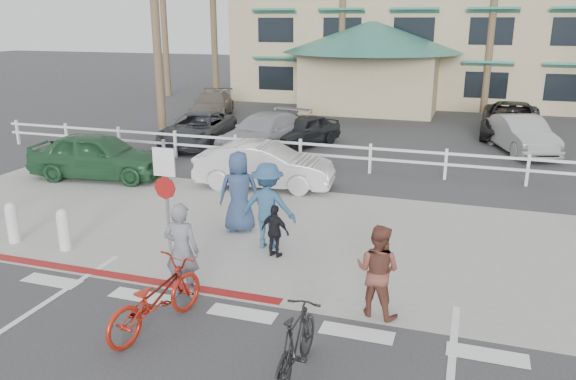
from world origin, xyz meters
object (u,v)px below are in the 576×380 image
(sign_post, at_px, (167,195))
(bike_red, at_px, (155,298))
(bike_black, at_px, (296,343))
(car_red_compact, at_px, (99,155))
(car_white_sedan, at_px, (264,165))

(sign_post, distance_m, bike_red, 2.86)
(bike_black, distance_m, car_red_compact, 12.14)
(bike_red, xyz_separation_m, car_red_compact, (-6.56, 7.51, 0.19))
(sign_post, distance_m, car_red_compact, 7.43)
(sign_post, distance_m, bike_black, 4.84)
(bike_red, xyz_separation_m, bike_black, (2.55, -0.52, -0.03))
(bike_black, xyz_separation_m, car_white_sedan, (-3.73, 8.69, 0.16))
(car_white_sedan, distance_m, car_red_compact, 5.42)
(sign_post, height_order, bike_red, sign_post)
(sign_post, bearing_deg, bike_black, -38.82)
(bike_red, bearing_deg, car_white_sedan, -68.52)
(car_red_compact, bearing_deg, car_white_sedan, -91.05)
(sign_post, relative_size, car_red_compact, 0.67)
(sign_post, xyz_separation_m, bike_red, (1.15, -2.46, -0.90))
(bike_black, xyz_separation_m, car_red_compact, (-9.11, 8.03, 0.22))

